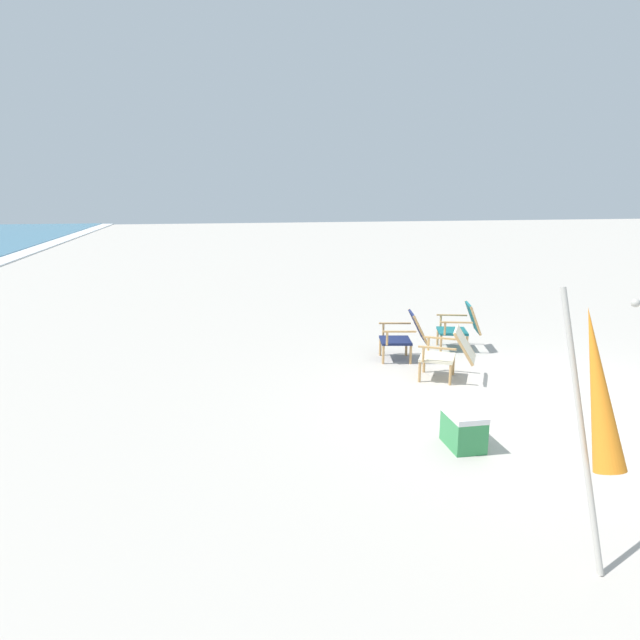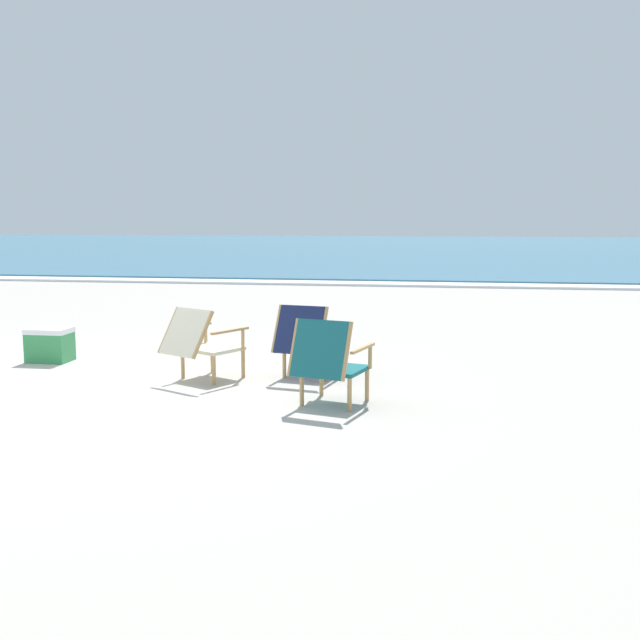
# 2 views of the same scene
# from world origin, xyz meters

# --- Properties ---
(ground_plane) EXTENTS (80.00, 80.00, 0.00)m
(ground_plane) POSITION_xyz_m (0.00, 0.00, 0.00)
(ground_plane) COLOR #B2AAA0
(sea) EXTENTS (80.00, 40.00, 0.10)m
(sea) POSITION_xyz_m (0.00, 32.28, 0.05)
(sea) COLOR teal
(sea) RESTS_ON ground
(surf_band) EXTENTS (80.00, 1.10, 0.06)m
(surf_band) POSITION_xyz_m (0.00, 11.98, 0.03)
(surf_band) COLOR white
(surf_band) RESTS_ON ground
(beach_chair_mid_center) EXTENTS (0.73, 0.82, 0.81)m
(beach_chair_mid_center) POSITION_xyz_m (2.58, -0.15, 0.43)
(beach_chair_mid_center) COLOR #196066
(beach_chair_mid_center) RESTS_ON ground
(beach_chair_back_right) EXTENTS (0.87, 0.95, 0.77)m
(beach_chair_back_right) POSITION_xyz_m (1.11, 0.70, 0.42)
(beach_chair_back_right) COLOR beige
(beach_chair_back_right) RESTS_ON ground
(beach_chair_back_left) EXTENTS (0.70, 0.83, 0.79)m
(beach_chair_back_left) POSITION_xyz_m (2.17, 0.99, 0.43)
(beach_chair_back_left) COLOR #19234C
(beach_chair_back_left) RESTS_ON ground
(cooler_box) EXTENTS (0.49, 0.35, 0.40)m
(cooler_box) POSITION_xyz_m (-1.00, 1.43, 0.20)
(cooler_box) COLOR #338C4C
(cooler_box) RESTS_ON ground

